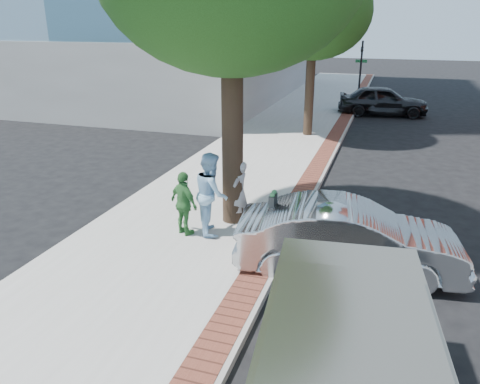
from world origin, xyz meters
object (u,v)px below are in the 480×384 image
at_px(person_gray, 239,192).
at_px(person_officer, 211,193).
at_px(person_green, 184,204).
at_px(bg_car, 383,101).
at_px(parking_meter, 273,210).
at_px(sedan_silver, 349,239).

xyz_separation_m(person_gray, person_officer, (-0.43, -0.81, 0.20)).
xyz_separation_m(person_gray, person_green, (-1.00, -1.14, -0.01)).
height_order(person_gray, bg_car, person_gray).
bearing_deg(parking_meter, bg_car, 84.74).
height_order(sedan_silver, bg_car, bg_car).
distance_m(person_green, bg_car, 18.12).
xyz_separation_m(person_officer, sedan_silver, (3.29, -0.69, -0.38)).
relative_size(person_green, bg_car, 0.33).
relative_size(person_gray, person_officer, 0.80).
bearing_deg(person_officer, bg_car, -37.05).
distance_m(parking_meter, person_green, 2.28).
bearing_deg(sedan_silver, person_gray, 54.40).
height_order(person_gray, sedan_silver, person_gray).
height_order(person_officer, sedan_silver, person_officer).
distance_m(person_green, sedan_silver, 3.88).
bearing_deg(person_green, parking_meter, -160.81).
bearing_deg(bg_car, person_officer, 162.45).
bearing_deg(person_gray, sedan_silver, 71.98).
distance_m(sedan_silver, bg_car, 18.06).
relative_size(parking_meter, bg_car, 0.31).
bearing_deg(bg_car, person_gray, 163.39).
bearing_deg(sedan_silver, person_green, 76.74).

